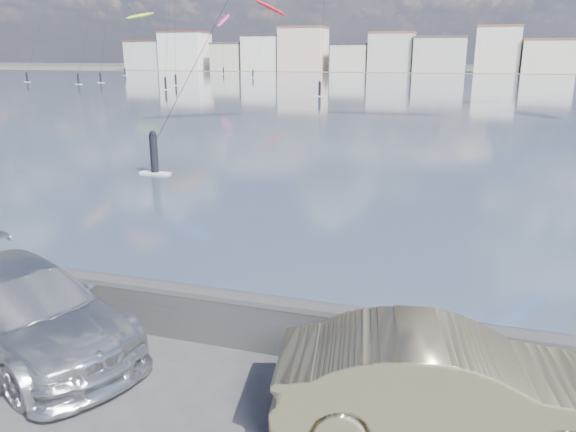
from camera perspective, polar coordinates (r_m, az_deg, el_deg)
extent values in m
plane|color=#333335|center=(8.97, -14.90, -20.08)|extent=(700.00, 700.00, 0.00)
cube|color=#3A485C|center=(97.72, 15.57, 12.38)|extent=(500.00, 177.00, 0.00)
cube|color=#4C473D|center=(206.10, 17.02, 13.88)|extent=(500.00, 60.00, 0.00)
cube|color=#28282B|center=(10.76, -7.32, -10.39)|extent=(400.00, 0.35, 0.90)
cylinder|color=#28282B|center=(10.56, -7.40, -8.20)|extent=(400.00, 0.36, 0.36)
cube|color=#B7C6BC|center=(224.41, -14.02, 15.49)|extent=(14.00, 11.00, 10.00)
cube|color=#562D23|center=(224.47, -14.12, 16.84)|extent=(14.28, 11.22, 0.60)
cube|color=white|center=(216.79, -10.41, 16.09)|extent=(16.00, 12.00, 13.00)
cube|color=brown|center=(216.94, -10.50, 17.89)|extent=(16.32, 12.24, 0.60)
cube|color=beige|center=(209.24, -5.97, 15.72)|extent=(11.00, 10.00, 9.00)
cube|color=#4C423D|center=(209.28, -6.01, 17.04)|extent=(11.22, 10.20, 0.60)
cube|color=white|center=(204.42, -2.50, 16.14)|extent=(13.00, 11.00, 11.50)
cube|color=#383330|center=(204.52, -2.52, 17.83)|extent=(13.26, 11.22, 0.60)
cube|color=beige|center=(199.91, 1.57, 16.51)|extent=(15.00, 12.00, 14.00)
cube|color=brown|center=(200.11, 1.59, 18.60)|extent=(15.30, 12.24, 0.60)
cube|color=beige|center=(195.95, 6.38, 15.63)|extent=(12.00, 10.00, 8.50)
cube|color=#2D2D33|center=(195.98, 6.42, 16.96)|extent=(12.24, 10.20, 0.60)
cube|color=beige|center=(193.70, 10.47, 15.98)|extent=(14.00, 11.00, 12.00)
cube|color=brown|center=(193.83, 10.57, 17.84)|extent=(14.28, 11.22, 0.60)
cube|color=beige|center=(192.26, 15.21, 15.48)|extent=(16.00, 13.00, 10.50)
cube|color=#4C423D|center=(192.34, 15.33, 17.13)|extent=(16.32, 13.26, 0.60)
cube|color=silver|center=(192.12, 20.49, 15.50)|extent=(13.00, 10.00, 13.50)
cube|color=brown|center=(192.30, 20.70, 17.59)|extent=(13.26, 10.20, 0.60)
cube|color=silver|center=(193.17, 24.85, 14.45)|extent=(15.00, 12.00, 9.50)
cube|color=brown|center=(193.23, 25.03, 15.94)|extent=(15.30, 12.24, 0.60)
imported|color=silver|center=(11.32, -25.26, -8.59)|extent=(5.90, 4.13, 1.59)
imported|color=tan|center=(8.48, 15.70, -16.11)|extent=(4.99, 2.52, 1.57)
cube|color=white|center=(119.59, -18.48, 12.73)|extent=(1.40, 0.42, 0.08)
cylinder|color=black|center=(119.56, -18.52, 13.16)|extent=(0.36, 0.36, 1.70)
sphere|color=black|center=(119.53, -18.56, 13.59)|extent=(0.28, 0.28, 0.28)
cube|color=white|center=(75.48, 3.23, 12.06)|extent=(1.40, 0.42, 0.08)
cylinder|color=black|center=(75.43, 3.24, 12.74)|extent=(0.36, 0.36, 1.70)
sphere|color=black|center=(75.38, 3.25, 13.42)|extent=(0.28, 0.28, 0.28)
cube|color=white|center=(92.47, -12.31, 12.45)|extent=(1.40, 0.42, 0.08)
cylinder|color=black|center=(92.42, -12.34, 13.00)|extent=(0.36, 0.36, 1.70)
sphere|color=black|center=(92.38, -12.38, 13.56)|extent=(0.28, 0.28, 0.28)
cube|color=white|center=(127.99, -24.95, 12.25)|extent=(1.40, 0.42, 0.08)
cylinder|color=black|center=(127.96, -25.00, 12.65)|extent=(0.36, 0.36, 1.70)
sphere|color=black|center=(127.93, -25.05, 13.05)|extent=(0.28, 0.28, 0.28)
cube|color=white|center=(114.52, -20.49, 12.44)|extent=(1.40, 0.42, 0.08)
cylinder|color=black|center=(114.48, -20.54, 12.89)|extent=(0.36, 0.36, 1.70)
sphere|color=black|center=(114.45, -20.58, 13.34)|extent=(0.28, 0.28, 0.28)
cube|color=white|center=(105.10, -11.31, 12.89)|extent=(1.40, 0.42, 0.08)
cylinder|color=black|center=(105.06, -11.34, 13.38)|extent=(0.36, 0.36, 1.70)
sphere|color=black|center=(105.03, -11.36, 13.87)|extent=(0.28, 0.28, 0.28)
cylinder|color=black|center=(109.04, -11.41, 18.35)|extent=(3.15, 7.34, 17.88)
ellipsoid|color=#E5338C|center=(176.55, -6.58, 19.14)|extent=(3.00, 7.42, 4.75)
cube|color=white|center=(168.90, -6.57, 14.15)|extent=(1.40, 0.42, 0.08)
cylinder|color=black|center=(168.87, -6.58, 14.45)|extent=(0.36, 0.36, 1.70)
sphere|color=black|center=(168.85, -6.59, 14.76)|extent=(0.28, 0.28, 0.28)
cylinder|color=black|center=(172.57, -6.58, 16.91)|extent=(2.67, 7.02, 13.90)
ellipsoid|color=#8CD826|center=(172.94, -14.80, 19.08)|extent=(6.21, 9.99, 2.87)
cube|color=white|center=(162.42, -16.21, 13.57)|extent=(1.40, 0.42, 0.08)
cylinder|color=black|center=(162.40, -16.23, 13.89)|extent=(0.36, 0.36, 1.70)
sphere|color=black|center=(162.38, -16.26, 14.20)|extent=(0.28, 0.28, 0.28)
cylinder|color=black|center=(167.49, -15.51, 16.63)|extent=(1.22, 11.44, 14.72)
cube|color=white|center=(26.35, -13.34, 4.28)|extent=(1.40, 0.42, 0.08)
cylinder|color=black|center=(26.19, -13.47, 6.21)|extent=(0.36, 0.36, 1.70)
sphere|color=black|center=(26.06, -13.60, 8.16)|extent=(0.28, 0.28, 0.28)
ellipsoid|color=red|center=(150.67, -1.76, 20.38)|extent=(8.40, 7.73, 4.54)
cube|color=white|center=(139.22, -3.58, 13.85)|extent=(1.40, 0.42, 0.08)
cylinder|color=black|center=(139.18, -3.59, 14.22)|extent=(0.36, 0.36, 1.70)
sphere|color=black|center=(139.16, -3.59, 14.59)|extent=(0.28, 0.28, 0.28)
cylinder|color=black|center=(144.71, -2.66, 17.49)|extent=(0.50, 12.04, 15.46)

